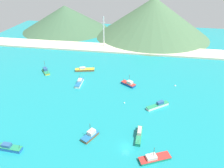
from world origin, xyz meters
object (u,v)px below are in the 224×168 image
fishing_boat_2 (154,158)px  fishing_boat_3 (139,135)px  fishing_boat_5 (158,105)px  fishing_boat_8 (9,148)px  buoy_0 (124,103)px  radio_tower (104,32)px  fishing_boat_1 (79,83)px  fishing_boat_7 (46,71)px  fishing_boat_6 (85,70)px  fishing_boat_4 (129,84)px  buoy_1 (175,86)px  fishing_boat_0 (90,135)px

fishing_boat_2 → fishing_boat_3: fishing_boat_2 is taller
fishing_boat_5 → fishing_boat_8: (-49.83, -33.82, 0.02)m
fishing_boat_3 → fishing_boat_8: 44.95m
fishing_boat_3 → fishing_boat_2: bearing=-61.0°
buoy_0 → radio_tower: (-24.06, 70.69, 11.56)m
fishing_boat_3 → radio_tower: radio_tower is taller
fishing_boat_1 → buoy_0: (25.39, -13.66, -0.72)m
fishing_boat_7 → fishing_boat_8: size_ratio=0.97×
fishing_boat_2 → fishing_boat_6: fishing_boat_2 is taller
fishing_boat_1 → fishing_boat_7: size_ratio=1.18×
fishing_boat_4 → fishing_boat_8: bearing=-124.7°
fishing_boat_1 → fishing_boat_4: size_ratio=1.20×
buoy_1 → radio_tower: bearing=133.5°
fishing_boat_0 → fishing_boat_3: (17.38, 3.20, 0.03)m
fishing_boat_6 → buoy_0: bearing=-47.3°
fishing_boat_2 → radio_tower: (-37.33, 101.01, 10.95)m
fishing_boat_0 → fishing_boat_4: fishing_boat_0 is taller
fishing_boat_1 → fishing_boat_7: fishing_boat_7 is taller
fishing_boat_8 → buoy_0: fishing_boat_8 is taller
buoy_0 → fishing_boat_1: bearing=151.7°
fishing_boat_7 → fishing_boat_3: bearing=-38.0°
fishing_boat_4 → fishing_boat_6: (-27.43, 12.94, -0.17)m
buoy_1 → buoy_0: bearing=-140.0°
fishing_boat_7 → buoy_0: 54.31m
fishing_boat_2 → fishing_boat_6: 72.25m
buoy_0 → fishing_boat_6: bearing=132.7°
fishing_boat_4 → radio_tower: (-24.28, 54.11, 10.69)m
fishing_boat_3 → fishing_boat_5: fishing_boat_3 is taller
fishing_boat_4 → fishing_boat_6: size_ratio=0.70×
fishing_boat_0 → fishing_boat_2: (22.77, -6.51, -0.24)m
fishing_boat_5 → radio_tower: bearing=118.7°
fishing_boat_0 → fishing_boat_2: bearing=-16.0°
fishing_boat_0 → fishing_boat_1: (-15.89, 37.47, -0.13)m
fishing_boat_5 → buoy_0: size_ratio=15.34×
fishing_boat_5 → fishing_boat_8: bearing=-145.8°
fishing_boat_7 → fishing_boat_0: bearing=-50.4°
fishing_boat_1 → buoy_0: size_ratio=14.73×
fishing_boat_8 → buoy_1: bearing=42.7°
fishing_boat_1 → fishing_boat_4: fishing_boat_4 is taller
radio_tower → fishing_boat_1: bearing=-91.3°
fishing_boat_5 → fishing_boat_3: bearing=-109.2°
fishing_boat_3 → fishing_boat_5: size_ratio=0.97×
fishing_boat_6 → fishing_boat_2: bearing=-55.9°
fishing_boat_1 → fishing_boat_8: 48.88m
fishing_boat_2 → fishing_boat_4: fishing_boat_4 is taller
fishing_boat_0 → radio_tower: (-14.56, 94.50, 10.71)m
fishing_boat_3 → fishing_boat_5: bearing=70.8°
fishing_boat_8 → fishing_boat_6: bearing=83.1°
fishing_boat_0 → fishing_boat_4: bearing=76.5°
fishing_boat_8 → fishing_boat_5: bearing=34.2°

